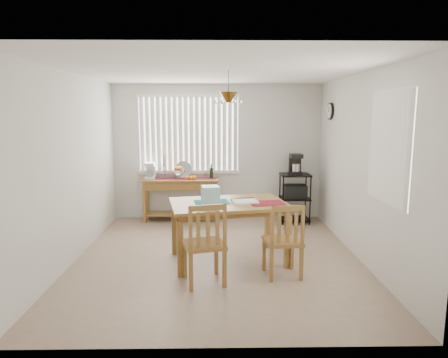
{
  "coord_description": "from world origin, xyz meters",
  "views": [
    {
      "loc": [
        0.0,
        -5.47,
        2.04
      ],
      "look_at": [
        0.1,
        0.55,
        1.05
      ],
      "focal_mm": 32.0,
      "sensor_mm": 36.0,
      "label": 1
    }
  ],
  "objects_px": {
    "dining_table": "(228,209)",
    "chair_right": "(283,241)",
    "wire_cart": "(295,193)",
    "chair_left": "(205,244)",
    "cart_items": "(295,165)",
    "sideboard": "(181,189)"
  },
  "relations": [
    {
      "from": "dining_table",
      "to": "chair_right",
      "type": "xyz_separation_m",
      "value": [
        0.67,
        -0.58,
        -0.27
      ]
    },
    {
      "from": "dining_table",
      "to": "wire_cart",
      "type": "bearing_deg",
      "value": 56.65
    },
    {
      "from": "chair_left",
      "to": "chair_right",
      "type": "xyz_separation_m",
      "value": [
        0.97,
        0.2,
        -0.03
      ]
    },
    {
      "from": "dining_table",
      "to": "chair_right",
      "type": "height_order",
      "value": "chair_right"
    },
    {
      "from": "dining_table",
      "to": "chair_right",
      "type": "bearing_deg",
      "value": -40.81
    },
    {
      "from": "dining_table",
      "to": "chair_left",
      "type": "height_order",
      "value": "chair_left"
    },
    {
      "from": "wire_cart",
      "to": "dining_table",
      "type": "distance_m",
      "value": 2.38
    },
    {
      "from": "wire_cart",
      "to": "cart_items",
      "type": "bearing_deg",
      "value": 90.0
    },
    {
      "from": "sideboard",
      "to": "dining_table",
      "type": "distance_m",
      "value": 2.31
    },
    {
      "from": "cart_items",
      "to": "dining_table",
      "type": "distance_m",
      "value": 2.41
    },
    {
      "from": "cart_items",
      "to": "dining_table",
      "type": "height_order",
      "value": "cart_items"
    },
    {
      "from": "cart_items",
      "to": "chair_left",
      "type": "relative_size",
      "value": 0.37
    },
    {
      "from": "sideboard",
      "to": "chair_right",
      "type": "relative_size",
      "value": 1.51
    },
    {
      "from": "cart_items",
      "to": "dining_table",
      "type": "xyz_separation_m",
      "value": [
        -1.31,
        -1.99,
        -0.36
      ]
    },
    {
      "from": "cart_items",
      "to": "dining_table",
      "type": "relative_size",
      "value": 0.22
    },
    {
      "from": "chair_left",
      "to": "sideboard",
      "type": "bearing_deg",
      "value": 100.48
    },
    {
      "from": "sideboard",
      "to": "chair_right",
      "type": "distance_m",
      "value": 3.13
    },
    {
      "from": "cart_items",
      "to": "chair_left",
      "type": "xyz_separation_m",
      "value": [
        -1.61,
        -2.78,
        -0.6
      ]
    },
    {
      "from": "dining_table",
      "to": "chair_right",
      "type": "distance_m",
      "value": 0.93
    },
    {
      "from": "sideboard",
      "to": "chair_right",
      "type": "height_order",
      "value": "chair_right"
    },
    {
      "from": "chair_right",
      "to": "wire_cart",
      "type": "bearing_deg",
      "value": 76.18
    },
    {
      "from": "wire_cart",
      "to": "cart_items",
      "type": "xyz_separation_m",
      "value": [
        0.0,
        0.01,
        0.54
      ]
    }
  ]
}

